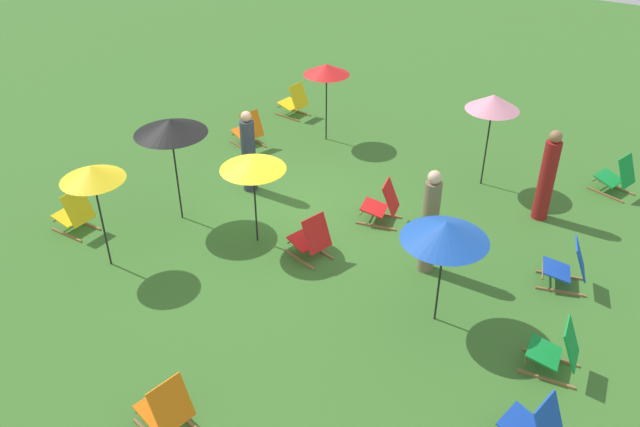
# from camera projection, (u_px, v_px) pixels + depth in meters

# --- Properties ---
(ground_plane) EXTENTS (40.00, 40.00, 0.00)m
(ground_plane) POSITION_uv_depth(u_px,v_px,m) (266.00, 218.00, 12.05)
(ground_plane) COLOR #386B28
(deckchair_1) EXTENTS (0.65, 0.86, 0.83)m
(deckchair_1) POSITION_uv_depth(u_px,v_px,m) (311.00, 239.00, 10.80)
(deckchair_1) COLOR olive
(deckchair_1) RESTS_ON ground
(deckchair_2) EXTENTS (0.61, 0.84, 0.83)m
(deckchair_2) POSITION_uv_depth(u_px,v_px,m) (535.00, 427.00, 7.53)
(deckchair_2) COLOR olive
(deckchair_2) RESTS_ON ground
(deckchair_3) EXTENTS (0.55, 0.80, 0.83)m
(deckchair_3) POSITION_uv_depth(u_px,v_px,m) (294.00, 102.00, 15.82)
(deckchair_3) COLOR olive
(deckchair_3) RESTS_ON ground
(deckchair_4) EXTENTS (0.67, 0.86, 0.83)m
(deckchair_4) POSITION_uv_depth(u_px,v_px,m) (568.00, 266.00, 10.16)
(deckchair_4) COLOR olive
(deckchair_4) RESTS_ON ground
(deckchair_5) EXTENTS (0.49, 0.77, 0.83)m
(deckchair_5) POSITION_uv_depth(u_px,v_px,m) (75.00, 214.00, 11.47)
(deckchair_5) COLOR olive
(deckchair_5) RESTS_ON ground
(deckchair_6) EXTENTS (0.67, 0.86, 0.83)m
(deckchair_6) POSITION_uv_depth(u_px,v_px,m) (248.00, 130.00, 14.42)
(deckchair_6) COLOR olive
(deckchair_6) RESTS_ON ground
(deckchair_7) EXTENTS (0.64, 0.85, 0.83)m
(deckchair_7) POSITION_uv_depth(u_px,v_px,m) (383.00, 204.00, 11.74)
(deckchair_7) COLOR olive
(deckchair_7) RESTS_ON ground
(deckchair_8) EXTENTS (0.67, 0.86, 0.83)m
(deckchair_8) POSITION_uv_depth(u_px,v_px,m) (617.00, 177.00, 12.62)
(deckchair_8) COLOR olive
(deckchair_8) RESTS_ON ground
(deckchair_9) EXTENTS (0.56, 0.81, 0.83)m
(deckchair_9) POSITION_uv_depth(u_px,v_px,m) (557.00, 350.00, 8.59)
(deckchair_9) COLOR olive
(deckchair_9) RESTS_ON ground
(deckchair_10) EXTENTS (0.60, 0.83, 0.83)m
(deckchair_10) POSITION_uv_depth(u_px,v_px,m) (166.00, 409.00, 7.76)
(deckchair_10) COLOR olive
(deckchair_10) RESTS_ON ground
(umbrella_0) EXTENTS (1.24, 1.24, 1.73)m
(umbrella_0) POSITION_uv_depth(u_px,v_px,m) (445.00, 231.00, 8.83)
(umbrella_0) COLOR black
(umbrella_0) RESTS_ON ground
(umbrella_1) EXTENTS (1.11, 1.11, 1.65)m
(umbrella_1) POSITION_uv_depth(u_px,v_px,m) (253.00, 163.00, 10.59)
(umbrella_1) COLOR black
(umbrella_1) RESTS_ON ground
(umbrella_2) EXTENTS (1.00, 1.00, 1.86)m
(umbrella_2) POSITION_uv_depth(u_px,v_px,m) (92.00, 173.00, 9.90)
(umbrella_2) COLOR black
(umbrella_2) RESTS_ON ground
(umbrella_3) EXTENTS (1.02, 1.02, 1.79)m
(umbrella_3) POSITION_uv_depth(u_px,v_px,m) (326.00, 69.00, 14.00)
(umbrella_3) COLOR black
(umbrella_3) RESTS_ON ground
(umbrella_4) EXTENTS (1.03, 1.03, 1.92)m
(umbrella_4) POSITION_uv_depth(u_px,v_px,m) (493.00, 102.00, 12.20)
(umbrella_4) COLOR black
(umbrella_4) RESTS_ON ground
(umbrella_5) EXTENTS (1.28, 1.28, 1.99)m
(umbrella_5) POSITION_uv_depth(u_px,v_px,m) (170.00, 127.00, 11.06)
(umbrella_5) COLOR black
(umbrella_5) RESTS_ON ground
(person_0) EXTENTS (0.37, 0.37, 1.84)m
(person_0) POSITION_uv_depth(u_px,v_px,m) (430.00, 224.00, 10.24)
(person_0) COLOR #72664C
(person_0) RESTS_ON ground
(person_1) EXTENTS (0.34, 0.34, 1.77)m
(person_1) POSITION_uv_depth(u_px,v_px,m) (547.00, 177.00, 11.61)
(person_1) COLOR maroon
(person_1) RESTS_ON ground
(person_2) EXTENTS (0.31, 0.31, 1.67)m
(person_2) POSITION_uv_depth(u_px,v_px,m) (249.00, 153.00, 12.52)
(person_2) COLOR #333847
(person_2) RESTS_ON ground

